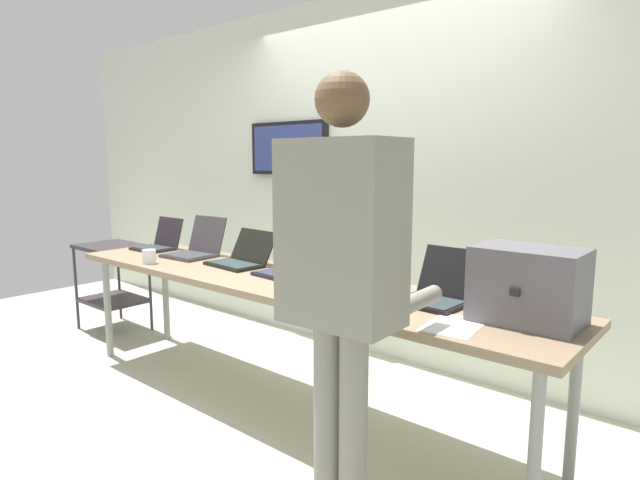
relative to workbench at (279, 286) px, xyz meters
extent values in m
cube|color=#B6B9A3|center=(0.00, 0.00, -0.76)|extent=(8.00, 8.00, 0.04)
cube|color=silver|center=(0.00, 1.13, 0.60)|extent=(8.00, 0.06, 2.68)
cube|color=black|center=(-0.95, 1.08, 0.82)|extent=(0.83, 0.05, 0.44)
cube|color=navy|center=(-0.95, 1.06, 0.82)|extent=(0.77, 0.02, 0.38)
cube|color=#90775A|center=(0.00, 0.00, 0.03)|extent=(3.33, 0.70, 0.04)
cylinder|color=gray|center=(-1.57, -0.25, -0.36)|extent=(0.05, 0.05, 0.75)
cylinder|color=gray|center=(1.57, -0.25, -0.36)|extent=(0.05, 0.05, 0.75)
cylinder|color=gray|center=(-1.57, 0.25, -0.36)|extent=(0.05, 0.05, 0.75)
cylinder|color=gray|center=(1.57, 0.25, -0.36)|extent=(0.05, 0.05, 0.75)
cube|color=#5B585F|center=(1.40, 0.07, 0.21)|extent=(0.43, 0.30, 0.32)
cube|color=black|center=(1.40, -0.08, 0.21)|extent=(0.04, 0.01, 0.03)
cube|color=black|center=(-1.41, 0.06, 0.06)|extent=(0.31, 0.23, 0.02)
cube|color=#283035|center=(-1.41, 0.05, 0.07)|extent=(0.28, 0.18, 0.00)
cube|color=black|center=(-1.41, 0.20, 0.18)|extent=(0.30, 0.08, 0.22)
cube|color=#2E643A|center=(-1.41, 0.21, 0.18)|extent=(0.27, 0.06, 0.19)
cube|color=#3D373B|center=(-0.95, 0.05, 0.06)|extent=(0.35, 0.28, 0.02)
cube|color=#313337|center=(-0.95, 0.04, 0.07)|extent=(0.32, 0.23, 0.00)
cube|color=#3D373B|center=(-0.96, 0.23, 0.19)|extent=(0.34, 0.11, 0.25)
cube|color=white|center=(-0.96, 0.23, 0.19)|extent=(0.31, 0.09, 0.23)
cube|color=black|center=(-0.46, 0.05, 0.06)|extent=(0.39, 0.25, 0.02)
cube|color=#263336|center=(-0.46, 0.04, 0.07)|extent=(0.36, 0.20, 0.00)
cube|color=black|center=(-0.45, 0.21, 0.17)|extent=(0.38, 0.14, 0.20)
cube|color=navy|center=(-0.45, 0.22, 0.17)|extent=(0.35, 0.12, 0.17)
cube|color=#221F2B|center=(0.01, 0.05, 0.06)|extent=(0.39, 0.29, 0.02)
cube|color=#2C2D38|center=(0.01, 0.04, 0.07)|extent=(0.36, 0.24, 0.00)
cube|color=#221F2B|center=(0.02, 0.21, 0.19)|extent=(0.37, 0.10, 0.25)
cube|color=#344780|center=(0.02, 0.22, 0.19)|extent=(0.34, 0.08, 0.22)
cube|color=#3A3341|center=(0.45, 0.05, 0.06)|extent=(0.33, 0.26, 0.02)
cube|color=#302838|center=(0.45, 0.03, 0.07)|extent=(0.30, 0.21, 0.00)
cube|color=#3A3341|center=(0.46, 0.20, 0.19)|extent=(0.32, 0.09, 0.24)
cube|color=silver|center=(0.46, 0.20, 0.18)|extent=(0.29, 0.08, 0.21)
cube|color=black|center=(0.95, 0.05, 0.06)|extent=(0.31, 0.26, 0.02)
cube|color=#293236|center=(0.95, 0.04, 0.07)|extent=(0.28, 0.21, 0.00)
cube|color=black|center=(0.96, 0.23, 0.18)|extent=(0.31, 0.12, 0.23)
cube|color=white|center=(0.96, 0.23, 0.18)|extent=(0.28, 0.10, 0.20)
cylinder|color=gray|center=(0.89, -0.63, -0.31)|extent=(0.11, 0.11, 0.86)
cylinder|color=gray|center=(1.01, -0.63, -0.31)|extent=(0.11, 0.11, 0.86)
cube|color=gray|center=(0.95, -0.63, 0.47)|extent=(0.45, 0.28, 0.68)
sphere|color=brown|center=(0.95, -0.63, 0.94)|extent=(0.20, 0.20, 0.20)
cylinder|color=gray|center=(0.77, -0.35, 0.17)|extent=(0.08, 0.32, 0.07)
cylinder|color=gray|center=(1.10, -0.33, 0.17)|extent=(0.08, 0.32, 0.07)
cylinder|color=white|center=(-0.96, -0.25, 0.10)|extent=(0.09, 0.09, 0.09)
cube|color=white|center=(1.19, -0.17, 0.05)|extent=(0.24, 0.32, 0.00)
cube|color=#332C2F|center=(-2.13, 0.10, 0.00)|extent=(0.56, 0.44, 0.03)
cube|color=#332C2F|center=(-2.13, 0.10, -0.48)|extent=(0.53, 0.42, 0.03)
cylinder|color=#333338|center=(-2.39, -0.10, -0.36)|extent=(0.02, 0.02, 0.75)
cylinder|color=#333338|center=(-1.87, -0.10, -0.36)|extent=(0.02, 0.02, 0.75)
cylinder|color=#333338|center=(-2.39, 0.30, -0.36)|extent=(0.02, 0.02, 0.75)
cylinder|color=#333338|center=(-1.87, 0.30, -0.36)|extent=(0.02, 0.02, 0.75)
camera|label=1|loc=(2.13, -2.14, 0.73)|focal=29.68mm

